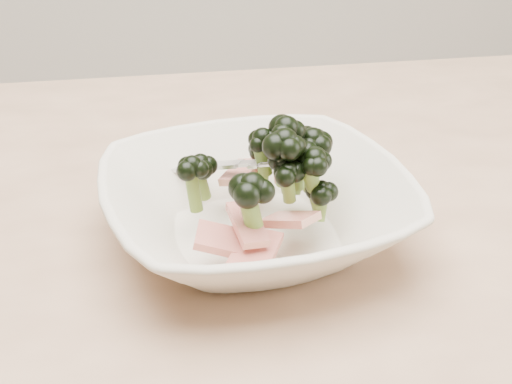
# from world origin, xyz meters

# --- Properties ---
(dining_table) EXTENTS (1.20, 0.80, 0.75)m
(dining_table) POSITION_xyz_m (0.00, 0.00, 0.65)
(dining_table) COLOR tan
(dining_table) RESTS_ON ground
(broccoli_dish) EXTENTS (0.31, 0.31, 0.12)m
(broccoli_dish) POSITION_xyz_m (0.07, -0.07, 0.79)
(broccoli_dish) COLOR beige
(broccoli_dish) RESTS_ON dining_table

